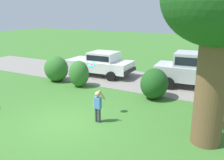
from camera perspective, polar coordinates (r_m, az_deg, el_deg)
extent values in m
plane|color=#3D752D|center=(9.67, -10.45, -9.63)|extent=(80.00, 80.00, 0.00)
cube|color=gray|center=(15.16, 5.87, -0.12)|extent=(28.00, 4.40, 0.02)
cylinder|color=brown|center=(8.12, 21.55, -2.32)|extent=(0.92, 0.92, 3.46)
ellipsoid|color=#1E511C|center=(8.62, 20.75, 14.39)|extent=(1.99, 1.99, 1.99)
ellipsoid|color=#33702B|center=(15.23, -12.59, 2.54)|extent=(1.44, 1.36, 1.51)
ellipsoid|color=#33702B|center=(13.88, -7.53, 1.44)|extent=(1.12, 1.06, 1.46)
ellipsoid|color=#1E511C|center=(12.04, 9.62, -0.81)|extent=(1.29, 1.52, 1.46)
ellipsoid|color=#286023|center=(11.34, 24.15, -2.28)|extent=(1.34, 1.57, 1.74)
cube|color=white|center=(16.21, -2.88, 3.39)|extent=(4.29, 2.05, 0.64)
cube|color=white|center=(15.94, -1.91, 5.40)|extent=(1.76, 1.70, 0.56)
cube|color=black|center=(15.94, -1.91, 5.40)|extent=(1.63, 1.71, 0.34)
cylinder|color=black|center=(16.18, -8.52, 1.85)|extent=(0.61, 0.25, 0.60)
cylinder|color=black|center=(17.72, -5.09, 3.14)|extent=(0.61, 0.25, 0.60)
cylinder|color=black|center=(14.90, -0.22, 0.83)|extent=(0.61, 0.25, 0.60)
cylinder|color=black|center=(16.55, 2.67, 2.30)|extent=(0.61, 0.25, 0.60)
cube|color=black|center=(17.36, -9.08, 3.49)|extent=(0.21, 1.75, 0.20)
cube|color=black|center=(15.34, 4.15, 2.07)|extent=(0.21, 1.75, 0.20)
cube|color=silver|center=(14.26, 18.99, 1.39)|extent=(4.66, 2.27, 0.80)
cube|color=silver|center=(14.11, 19.26, 4.38)|extent=(2.62, 1.85, 0.72)
cube|color=black|center=(14.11, 19.26, 4.38)|extent=(2.42, 1.85, 0.43)
cylinder|color=black|center=(13.64, 12.64, -0.75)|extent=(0.70, 0.28, 0.68)
cylinder|color=black|center=(15.43, 14.00, 1.04)|extent=(0.70, 0.28, 0.68)
cube|color=black|center=(14.64, 9.99, 1.55)|extent=(0.29, 1.75, 0.20)
cylinder|color=#383842|center=(9.55, -3.60, -7.92)|extent=(0.10, 0.10, 0.55)
cylinder|color=#383842|center=(9.48, -2.89, -8.09)|extent=(0.10, 0.10, 0.55)
cube|color=#4C7FCC|center=(9.33, -3.29, -5.22)|extent=(0.26, 0.17, 0.44)
sphere|color=tan|center=(9.21, -3.33, -3.24)|extent=(0.20, 0.20, 0.20)
cylinder|color=tan|center=(9.17, -2.32, -3.43)|extent=(0.20, 0.23, 0.39)
cylinder|color=tan|center=(9.43, -4.11, -5.32)|extent=(0.07, 0.07, 0.36)
cylinder|color=#1EB7B2|center=(9.67, -4.65, 3.45)|extent=(0.29, 0.26, 0.17)
cylinder|color=red|center=(9.67, -4.65, 3.48)|extent=(0.16, 0.15, 0.11)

